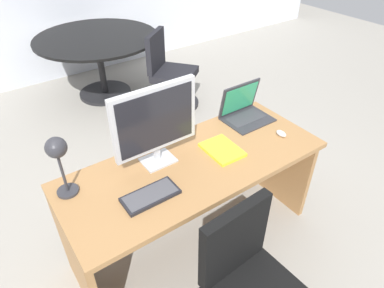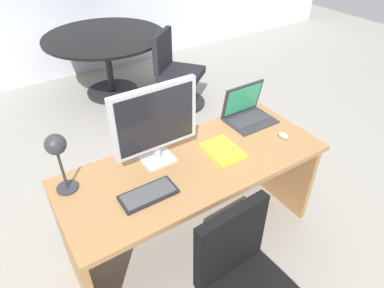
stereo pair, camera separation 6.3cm
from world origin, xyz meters
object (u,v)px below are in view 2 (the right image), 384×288
Objects in this scene: laptop at (246,108)px; desk_lamp at (57,152)px; keyboard at (148,194)px; meeting_chair_near at (176,77)px; desk at (191,183)px; book at (223,150)px; meeting_table at (106,50)px; monitor at (155,121)px; mouse at (283,135)px.

desk_lamp reaches higher than laptop.
meeting_chair_near is at bearing 55.57° from keyboard.
desk is 0.31m from book.
laptop is at bearing -84.52° from meeting_table.
monitor is 6.64× the size of mouse.
book is 2.01m from meeting_chair_near.
laptop is 0.88× the size of desk_lamp.
meeting_chair_near is at bearing 81.48° from mouse.
laptop is 1.08× the size of keyboard.
monitor reaches higher than desk_lamp.
meeting_chair_near is (0.73, 1.83, -0.40)m from book.
desk_lamp is (-0.74, 0.12, 0.50)m from desk.
desk is 0.90m from desk_lamp.
laptop reaches higher than meeting_table.
laptop reaches higher than keyboard.
monitor is at bearing -103.43° from meeting_table.
keyboard is (-0.19, -0.25, -0.28)m from monitor.
book is (0.21, -0.06, 0.23)m from desk.
meeting_chair_near is (0.56, -0.69, -0.22)m from meeting_table.
book is (0.59, 0.10, -0.00)m from keyboard.
desk_lamp is at bearing 168.69° from mouse.
laptop is at bearing 98.37° from mouse.
monitor reaches higher than book.
meeting_chair_near reaches higher than book.
desk is 6.24× the size of book.
meeting_chair_near is at bearing 68.17° from book.
keyboard is at bearing -37.52° from desk_lamp.
monitor is 0.55m from desk_lamp.
book is at bearing -148.05° from laptop.
mouse is at bearing -11.31° from desk_lamp.
meeting_chair_near is at bearing 56.18° from monitor.
monitor reaches higher than desk.
meeting_table is at bearing 81.14° from desk.
desk_lamp is 0.27× the size of meeting_table.
desk_lamp is 1.00m from book.
meeting_chair_near is (1.68, 1.65, -0.66)m from desk_lamp.
mouse is at bearing -81.63° from laptop.
laptop is at bearing 19.20° from keyboard.
desk is at bearing 166.63° from mouse.
meeting_chair_near reaches higher than mouse.
keyboard and book have the same top height.
laptop is 0.35m from mouse.
mouse reaches higher than desk.
desk is at bearing 22.05° from keyboard.
desk is at bearing -27.31° from monitor.
keyboard is (-0.98, -0.34, -0.07)m from laptop.
laptop reaches higher than desk.
mouse is 1.44m from desk_lamp.
laptop is (0.60, 0.19, 0.29)m from desk.
laptop is at bearing 31.95° from book.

